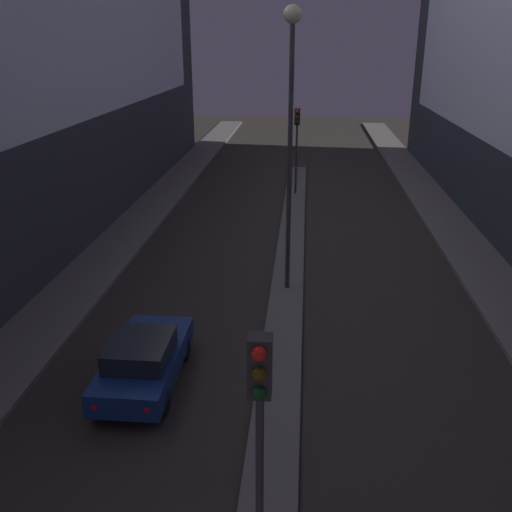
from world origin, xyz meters
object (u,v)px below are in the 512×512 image
Objects in this scene: traffic_light_near at (260,420)px; street_lamp at (291,99)px; traffic_light_mid at (297,132)px; car_left_lane at (144,360)px.

street_lamp reaches higher than traffic_light_near.
traffic_light_near is at bearing -90.00° from traffic_light_mid.
car_left_lane is (-3.52, -19.86, -2.92)m from traffic_light_mid.
street_lamp is (0.00, -13.51, 3.09)m from traffic_light_mid.
car_left_lane is (-3.52, 6.09, -2.92)m from traffic_light_near.
street_lamp reaches higher than car_left_lane.
traffic_light_near and traffic_light_mid have the same top height.
traffic_light_near is 1.00× the size of traffic_light_mid.
car_left_lane is at bearing -118.97° from street_lamp.
traffic_light_mid is at bearing 79.95° from car_left_lane.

